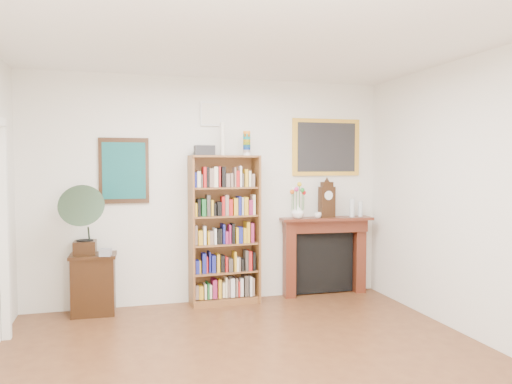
# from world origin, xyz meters

# --- Properties ---
(room) EXTENTS (4.51, 5.01, 2.81)m
(room) POSITION_xyz_m (0.00, 0.00, 1.40)
(room) COLOR #522C19
(room) RESTS_ON ground
(teal_poster) EXTENTS (0.58, 0.04, 0.78)m
(teal_poster) POSITION_xyz_m (-1.05, 2.48, 1.65)
(teal_poster) COLOR black
(teal_poster) RESTS_ON back_wall
(small_picture) EXTENTS (0.26, 0.04, 0.30)m
(small_picture) POSITION_xyz_m (0.00, 2.48, 2.35)
(small_picture) COLOR white
(small_picture) RESTS_ON back_wall
(gilt_painting) EXTENTS (0.95, 0.04, 0.75)m
(gilt_painting) POSITION_xyz_m (1.55, 2.48, 1.95)
(gilt_painting) COLOR gold
(gilt_painting) RESTS_ON back_wall
(bookshelf) EXTENTS (0.86, 0.35, 2.11)m
(bookshelf) POSITION_xyz_m (0.14, 2.33, 1.02)
(bookshelf) COLOR brown
(bookshelf) RESTS_ON floor
(side_cabinet) EXTENTS (0.53, 0.40, 0.70)m
(side_cabinet) POSITION_xyz_m (-1.41, 2.29, 0.35)
(side_cabinet) COLOR black
(side_cabinet) RESTS_ON floor
(fireplace) EXTENTS (1.24, 0.37, 1.03)m
(fireplace) POSITION_xyz_m (1.50, 2.41, 0.60)
(fireplace) COLOR #4B1F11
(fireplace) RESTS_ON floor
(gramophone) EXTENTS (0.51, 0.63, 0.80)m
(gramophone) POSITION_xyz_m (-1.50, 2.20, 1.15)
(gramophone) COLOR black
(gramophone) RESTS_ON side_cabinet
(cd_stack) EXTENTS (0.14, 0.14, 0.08)m
(cd_stack) POSITION_xyz_m (-1.27, 2.14, 0.74)
(cd_stack) COLOR #AEAEBA
(cd_stack) RESTS_ON side_cabinet
(mantel_clock) EXTENTS (0.21, 0.13, 0.47)m
(mantel_clock) POSITION_xyz_m (1.51, 2.36, 1.25)
(mantel_clock) COLOR black
(mantel_clock) RESTS_ON fireplace
(flower_vase) EXTENTS (0.16, 0.16, 0.17)m
(flower_vase) POSITION_xyz_m (1.11, 2.36, 1.12)
(flower_vase) COLOR white
(flower_vase) RESTS_ON fireplace
(teacup) EXTENTS (0.09, 0.09, 0.07)m
(teacup) POSITION_xyz_m (1.37, 2.32, 1.07)
(teacup) COLOR white
(teacup) RESTS_ON fireplace
(bottle_left) EXTENTS (0.07, 0.07, 0.24)m
(bottle_left) POSITION_xyz_m (1.87, 2.34, 1.15)
(bottle_left) COLOR silver
(bottle_left) RESTS_ON fireplace
(bottle_right) EXTENTS (0.06, 0.06, 0.20)m
(bottle_right) POSITION_xyz_m (2.00, 2.35, 1.13)
(bottle_right) COLOR silver
(bottle_right) RESTS_ON fireplace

